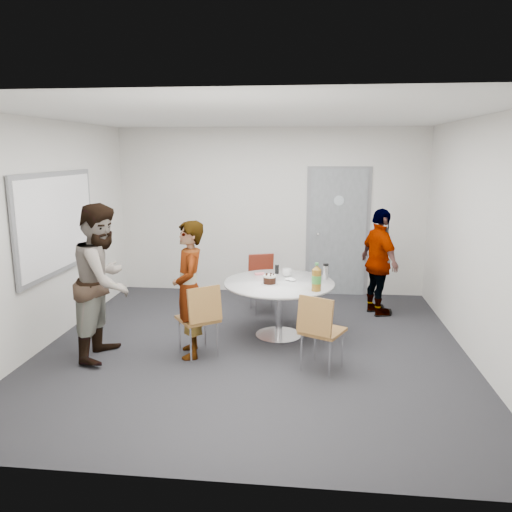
# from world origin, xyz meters

# --- Properties ---
(floor) EXTENTS (5.00, 5.00, 0.00)m
(floor) POSITION_xyz_m (0.00, 0.00, 0.00)
(floor) COLOR #242428
(floor) RESTS_ON ground
(ceiling) EXTENTS (5.00, 5.00, 0.00)m
(ceiling) POSITION_xyz_m (0.00, 0.00, 2.70)
(ceiling) COLOR silver
(ceiling) RESTS_ON wall_back
(wall_back) EXTENTS (5.00, 0.00, 5.00)m
(wall_back) POSITION_xyz_m (0.00, 2.50, 1.35)
(wall_back) COLOR silver
(wall_back) RESTS_ON floor
(wall_left) EXTENTS (0.00, 5.00, 5.00)m
(wall_left) POSITION_xyz_m (-2.50, 0.00, 1.35)
(wall_left) COLOR silver
(wall_left) RESTS_ON floor
(wall_right) EXTENTS (0.00, 5.00, 5.00)m
(wall_right) POSITION_xyz_m (2.50, 0.00, 1.35)
(wall_right) COLOR silver
(wall_right) RESTS_ON floor
(wall_front) EXTENTS (5.00, 0.00, 5.00)m
(wall_front) POSITION_xyz_m (0.00, -2.50, 1.35)
(wall_front) COLOR silver
(wall_front) RESTS_ON floor
(door) EXTENTS (1.02, 0.17, 2.12)m
(door) POSITION_xyz_m (1.10, 2.48, 1.03)
(door) COLOR slate
(door) RESTS_ON wall_back
(whiteboard) EXTENTS (0.04, 1.90, 1.25)m
(whiteboard) POSITION_xyz_m (-2.46, 0.20, 1.45)
(whiteboard) COLOR slate
(whiteboard) RESTS_ON wall_left
(table) EXTENTS (1.38, 1.38, 1.05)m
(table) POSITION_xyz_m (0.31, 0.40, 0.63)
(table) COLOR silver
(table) RESTS_ON floor
(chair_near_left) EXTENTS (0.59, 0.60, 0.86)m
(chair_near_left) POSITION_xyz_m (-0.55, -0.35, 0.52)
(chair_near_left) COLOR brown
(chair_near_left) RESTS_ON floor
(chair_near_right) EXTENTS (0.55, 0.57, 0.85)m
(chair_near_right) POSITION_xyz_m (0.77, -0.59, 0.52)
(chair_near_right) COLOR brown
(chair_near_right) RESTS_ON floor
(chair_far) EXTENTS (0.51, 0.54, 0.83)m
(chair_far) POSITION_xyz_m (-0.03, 1.47, 0.51)
(chair_far) COLOR maroon
(chair_far) RESTS_ON floor
(person_main) EXTENTS (0.52, 0.65, 1.57)m
(person_main) POSITION_xyz_m (-0.69, -0.28, 0.78)
(person_main) COLOR #A5C6EA
(person_main) RESTS_ON floor
(person_left) EXTENTS (0.67, 0.86, 1.76)m
(person_left) POSITION_xyz_m (-1.65, -0.39, 0.88)
(person_left) COLOR white
(person_left) RESTS_ON floor
(person_right) EXTENTS (0.69, 0.98, 1.54)m
(person_right) POSITION_xyz_m (1.64, 1.46, 0.77)
(person_right) COLOR black
(person_right) RESTS_ON floor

